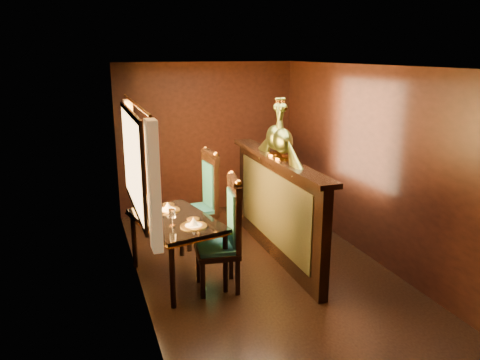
{
  "coord_description": "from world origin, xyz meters",
  "views": [
    {
      "loc": [
        -2.04,
        -5.01,
        2.65
      ],
      "look_at": [
        -0.14,
        0.44,
        1.07
      ],
      "focal_mm": 35.0,
      "sensor_mm": 36.0,
      "label": 1
    }
  ],
  "objects_px": {
    "chair_left": "(228,231)",
    "chair_right": "(205,195)",
    "dining_table": "(176,224)",
    "peacock_right": "(276,127)",
    "peacock_left": "(283,130)"
  },
  "relations": [
    {
      "from": "dining_table",
      "to": "peacock_right",
      "type": "relative_size",
      "value": 1.9
    },
    {
      "from": "dining_table",
      "to": "peacock_left",
      "type": "distance_m",
      "value": 1.73
    },
    {
      "from": "dining_table",
      "to": "peacock_right",
      "type": "xyz_separation_m",
      "value": [
        1.38,
        0.27,
        1.04
      ]
    },
    {
      "from": "chair_left",
      "to": "dining_table",
      "type": "bearing_deg",
      "value": 149.29
    },
    {
      "from": "chair_right",
      "to": "peacock_left",
      "type": "height_order",
      "value": "peacock_left"
    },
    {
      "from": "chair_left",
      "to": "peacock_right",
      "type": "xyz_separation_m",
      "value": [
        0.87,
        0.68,
        1.04
      ]
    },
    {
      "from": "peacock_left",
      "to": "peacock_right",
      "type": "height_order",
      "value": "peacock_right"
    },
    {
      "from": "peacock_left",
      "to": "peacock_right",
      "type": "relative_size",
      "value": 0.98
    },
    {
      "from": "chair_right",
      "to": "dining_table",
      "type": "bearing_deg",
      "value": -127.85
    },
    {
      "from": "chair_left",
      "to": "peacock_left",
      "type": "relative_size",
      "value": 1.81
    },
    {
      "from": "dining_table",
      "to": "chair_right",
      "type": "xyz_separation_m",
      "value": [
        0.62,
        0.98,
        0.01
      ]
    },
    {
      "from": "peacock_right",
      "to": "dining_table",
      "type": "bearing_deg",
      "value": -168.73
    },
    {
      "from": "chair_left",
      "to": "peacock_left",
      "type": "height_order",
      "value": "peacock_left"
    },
    {
      "from": "chair_left",
      "to": "chair_right",
      "type": "relative_size",
      "value": 0.99
    },
    {
      "from": "peacock_left",
      "to": "dining_table",
      "type": "bearing_deg",
      "value": -177.26
    }
  ]
}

